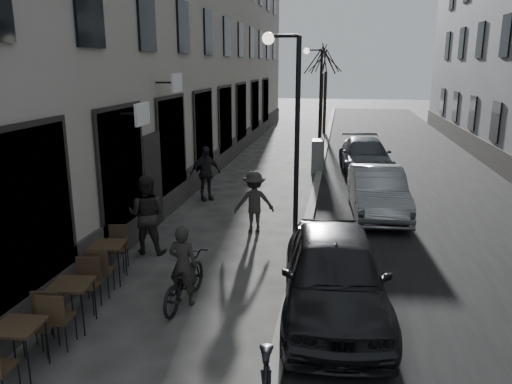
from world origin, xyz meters
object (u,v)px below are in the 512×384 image
(pedestrian_mid, at_px, (254,202))
(car_far, at_px, (365,156))
(tree_near, at_px, (322,58))
(tree_far, at_px, (326,59))
(car_mid, at_px, (377,192))
(pedestrian_near, at_px, (147,214))
(utility_cabinet, at_px, (318,156))
(bicycle, at_px, (184,280))
(bistro_set_b, at_px, (73,300))
(car_near, at_px, (334,274))
(bistro_set_a, at_px, (20,344))
(pedestrian_far, at_px, (205,173))
(streetlamp_near, at_px, (290,118))
(bistro_set_c, at_px, (109,259))
(streetlamp_far, at_px, (317,91))

(pedestrian_mid, height_order, car_far, pedestrian_mid)
(tree_near, bearing_deg, tree_far, 90.00)
(car_mid, bearing_deg, pedestrian_near, -147.25)
(utility_cabinet, bearing_deg, pedestrian_near, -109.98)
(utility_cabinet, bearing_deg, bicycle, -99.08)
(bistro_set_b, xyz_separation_m, car_near, (4.36, 1.24, 0.28))
(bistro_set_b, bearing_deg, bistro_set_a, -99.91)
(tree_near, xyz_separation_m, pedestrian_near, (-3.33, -16.00, -3.71))
(bistro_set_b, height_order, pedestrian_far, pedestrian_far)
(streetlamp_near, distance_m, pedestrian_far, 5.47)
(bistro_set_c, distance_m, pedestrian_mid, 4.39)
(streetlamp_far, relative_size, pedestrian_near, 2.68)
(streetlamp_far, height_order, car_mid, streetlamp_far)
(utility_cabinet, distance_m, pedestrian_near, 10.55)
(pedestrian_mid, relative_size, car_far, 0.35)
(bicycle, xyz_separation_m, car_near, (2.77, 0.07, 0.30))
(bicycle, bearing_deg, streetlamp_near, -110.00)
(streetlamp_far, bearing_deg, car_near, -85.62)
(streetlamp_far, height_order, pedestrian_mid, streetlamp_far)
(bistro_set_a, height_order, bicycle, bicycle)
(streetlamp_far, distance_m, car_far, 4.36)
(utility_cabinet, distance_m, bicycle, 12.47)
(bicycle, bearing_deg, car_mid, -115.85)
(utility_cabinet, relative_size, car_mid, 0.32)
(tree_near, relative_size, bistro_set_a, 3.57)
(streetlamp_near, distance_m, bistro_set_a, 7.27)
(bistro_set_c, distance_m, car_near, 4.65)
(bicycle, distance_m, car_near, 2.79)
(tree_far, distance_m, bistro_set_a, 27.45)
(tree_far, height_order, pedestrian_near, tree_far)
(pedestrian_far, bearing_deg, streetlamp_near, -88.90)
(tree_near, distance_m, bicycle, 18.93)
(bistro_set_a, bearing_deg, tree_near, 76.49)
(pedestrian_far, bearing_deg, car_far, 6.41)
(tree_near, height_order, utility_cabinet, tree_near)
(tree_near, distance_m, bistro_set_b, 20.26)
(bistro_set_b, height_order, car_mid, car_mid)
(bistro_set_a, bearing_deg, streetlamp_far, 75.23)
(pedestrian_mid, height_order, car_mid, pedestrian_mid)
(tree_far, height_order, car_mid, tree_far)
(bistro_set_b, bearing_deg, bistro_set_c, 89.95)
(pedestrian_far, bearing_deg, tree_far, 41.04)
(bistro_set_a, bearing_deg, pedestrian_mid, 67.45)
(tree_near, relative_size, bistro_set_b, 3.42)
(streetlamp_near, relative_size, bistro_set_a, 3.18)
(streetlamp_near, relative_size, car_mid, 1.20)
(streetlamp_far, distance_m, pedestrian_far, 9.03)
(pedestrian_mid, height_order, car_near, pedestrian_mid)
(bicycle, bearing_deg, bistro_set_a, 62.15)
(bistro_set_b, relative_size, bistro_set_c, 0.98)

